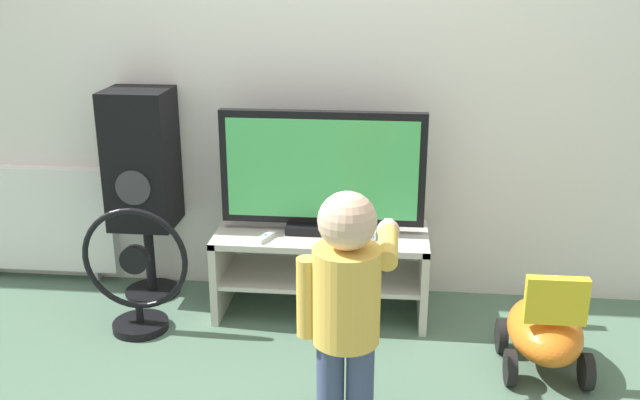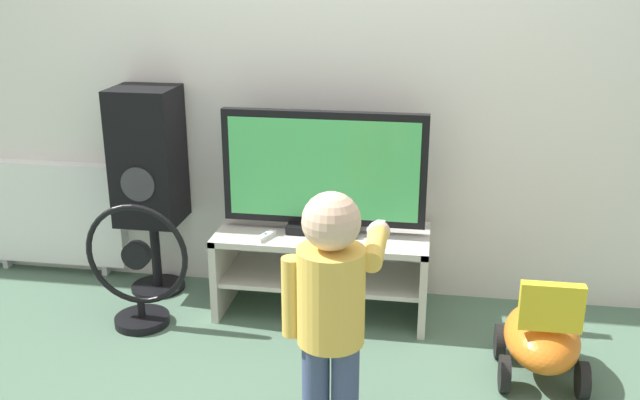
{
  "view_description": "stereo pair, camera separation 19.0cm",
  "coord_description": "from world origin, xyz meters",
  "px_view_note": "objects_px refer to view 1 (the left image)",
  "views": [
    {
      "loc": [
        0.32,
        -3.0,
        1.69
      ],
      "look_at": [
        0.0,
        0.13,
        0.62
      ],
      "focal_mm": 40.0,
      "sensor_mm": 36.0,
      "label": 1
    },
    {
      "loc": [
        0.51,
        -2.98,
        1.69
      ],
      "look_at": [
        0.0,
        0.13,
        0.62
      ],
      "focal_mm": 40.0,
      "sensor_mm": 36.0,
      "label": 2
    }
  ],
  "objects_px": {
    "floor_fan": "(136,277)",
    "radiator": "(37,219)",
    "remote_primary": "(266,237)",
    "game_console": "(372,230)",
    "child": "(347,296)",
    "speaker_tower": "(142,164)",
    "television": "(322,173)",
    "ride_on_toy": "(545,331)"
  },
  "relations": [
    {
      "from": "floor_fan",
      "to": "game_console",
      "type": "bearing_deg",
      "value": 13.87
    },
    {
      "from": "radiator",
      "to": "floor_fan",
      "type": "bearing_deg",
      "value": -35.16
    },
    {
      "from": "floor_fan",
      "to": "radiator",
      "type": "xyz_separation_m",
      "value": [
        -0.73,
        0.52,
        0.07
      ]
    },
    {
      "from": "child",
      "to": "speaker_tower",
      "type": "bearing_deg",
      "value": 136.08
    },
    {
      "from": "remote_primary",
      "to": "radiator",
      "type": "xyz_separation_m",
      "value": [
        -1.32,
        0.36,
        -0.09
      ]
    },
    {
      "from": "game_console",
      "to": "remote_primary",
      "type": "height_order",
      "value": "game_console"
    },
    {
      "from": "remote_primary",
      "to": "speaker_tower",
      "type": "xyz_separation_m",
      "value": [
        -0.66,
        0.24,
        0.28
      ]
    },
    {
      "from": "television",
      "to": "speaker_tower",
      "type": "relative_size",
      "value": 0.9
    },
    {
      "from": "remote_primary",
      "to": "child",
      "type": "height_order",
      "value": "child"
    },
    {
      "from": "game_console",
      "to": "speaker_tower",
      "type": "relative_size",
      "value": 0.16
    },
    {
      "from": "ride_on_toy",
      "to": "radiator",
      "type": "xyz_separation_m",
      "value": [
        -2.58,
        0.69,
        0.16
      ]
    },
    {
      "from": "remote_primary",
      "to": "radiator",
      "type": "relative_size",
      "value": 0.15
    },
    {
      "from": "television",
      "to": "speaker_tower",
      "type": "distance_m",
      "value": 0.92
    },
    {
      "from": "game_console",
      "to": "child",
      "type": "distance_m",
      "value": 0.95
    },
    {
      "from": "television",
      "to": "game_console",
      "type": "distance_m",
      "value": 0.37
    },
    {
      "from": "game_console",
      "to": "speaker_tower",
      "type": "height_order",
      "value": "speaker_tower"
    },
    {
      "from": "television",
      "to": "game_console",
      "type": "bearing_deg",
      "value": -7.5
    },
    {
      "from": "game_console",
      "to": "floor_fan",
      "type": "distance_m",
      "value": 1.14
    },
    {
      "from": "television",
      "to": "remote_primary",
      "type": "distance_m",
      "value": 0.41
    },
    {
      "from": "television",
      "to": "radiator",
      "type": "relative_size",
      "value": 1.13
    },
    {
      "from": "remote_primary",
      "to": "radiator",
      "type": "height_order",
      "value": "radiator"
    },
    {
      "from": "game_console",
      "to": "radiator",
      "type": "distance_m",
      "value": 1.84
    },
    {
      "from": "speaker_tower",
      "to": "radiator",
      "type": "relative_size",
      "value": 1.26
    },
    {
      "from": "game_console",
      "to": "child",
      "type": "relative_size",
      "value": 0.18
    },
    {
      "from": "radiator",
      "to": "child",
      "type": "bearing_deg",
      "value": -34.01
    },
    {
      "from": "television",
      "to": "speaker_tower",
      "type": "xyz_separation_m",
      "value": [
        -0.92,
        0.08,
        -0.0
      ]
    },
    {
      "from": "game_console",
      "to": "remote_primary",
      "type": "xyz_separation_m",
      "value": [
        -0.5,
        -0.12,
        -0.01
      ]
    },
    {
      "from": "child",
      "to": "television",
      "type": "bearing_deg",
      "value": 100.71
    },
    {
      "from": "game_console",
      "to": "child",
      "type": "xyz_separation_m",
      "value": [
        -0.06,
        -0.94,
        0.11
      ]
    },
    {
      "from": "speaker_tower",
      "to": "floor_fan",
      "type": "distance_m",
      "value": 0.59
    },
    {
      "from": "child",
      "to": "remote_primary",
      "type": "bearing_deg",
      "value": 118.07
    },
    {
      "from": "remote_primary",
      "to": "speaker_tower",
      "type": "distance_m",
      "value": 0.76
    },
    {
      "from": "remote_primary",
      "to": "floor_fan",
      "type": "relative_size",
      "value": 0.22
    },
    {
      "from": "television",
      "to": "radiator",
      "type": "height_order",
      "value": "television"
    },
    {
      "from": "remote_primary",
      "to": "ride_on_toy",
      "type": "bearing_deg",
      "value": -14.43
    },
    {
      "from": "remote_primary",
      "to": "floor_fan",
      "type": "xyz_separation_m",
      "value": [
        -0.59,
        -0.15,
        -0.16
      ]
    },
    {
      "from": "game_console",
      "to": "remote_primary",
      "type": "relative_size",
      "value": 1.3
    },
    {
      "from": "speaker_tower",
      "to": "radiator",
      "type": "height_order",
      "value": "speaker_tower"
    },
    {
      "from": "speaker_tower",
      "to": "ride_on_toy",
      "type": "height_order",
      "value": "speaker_tower"
    },
    {
      "from": "game_console",
      "to": "floor_fan",
      "type": "bearing_deg",
      "value": -166.13
    },
    {
      "from": "game_console",
      "to": "radiator",
      "type": "bearing_deg",
      "value": 172.31
    },
    {
      "from": "television",
      "to": "speaker_tower",
      "type": "bearing_deg",
      "value": 174.74
    }
  ]
}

